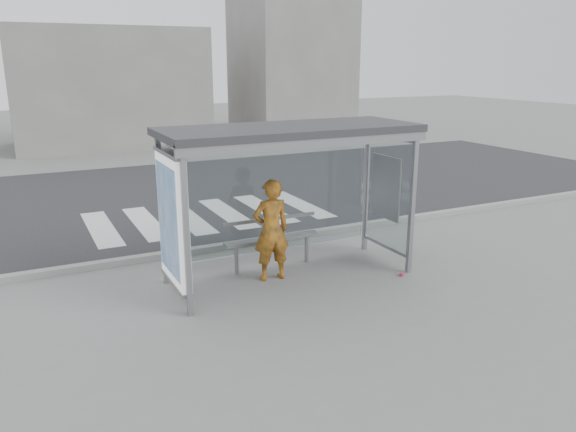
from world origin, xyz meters
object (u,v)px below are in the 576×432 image
Objects in this scene: bench at (272,239)px; soda_can at (402,274)px; person at (271,230)px; bus_shelter at (268,166)px.

soda_can is at bearing -36.62° from bench.
person is at bearing 157.30° from soda_can.
bench is (0.25, 0.50, -0.33)m from person.
bus_shelter reaches higher than soda_can.
bus_shelter is 3.03m from soda_can.
bench reaches higher than soda_can.
person is at bearing -116.10° from bench.
person is 2.43m from soda_can.
person is at bearing 22.84° from bus_shelter.
person is 0.98× the size of bench.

